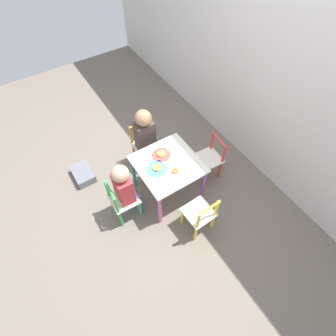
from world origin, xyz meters
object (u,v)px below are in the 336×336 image
Objects in this scene: chair_yellow at (200,215)px; chair_red at (210,159)px; kids_table at (168,168)px; plate_right at (175,171)px; chair_green at (122,200)px; child_front at (125,187)px; chair_orange at (144,145)px; plate_front at (157,168)px; child_left at (146,135)px; plate_left at (161,154)px; storage_bin at (83,174)px.

chair_red is at bearing -138.22° from chair_yellow.
chair_red reaches higher than kids_table.
chair_yellow is at bearing 3.21° from plate_right.
plate_right is (0.12, 0.00, 0.08)m from kids_table.
chair_green is 0.20m from child_front.
chair_orange is 2.72× the size of plate_front.
plate_right is (0.58, -0.01, 0.03)m from child_left.
storage_bin is (-0.56, -0.71, -0.46)m from plate_left.
storage_bin is at bearing -134.09° from kids_table.
chair_green is 2.90× the size of plate_left.
child_left is 4.07× the size of plate_front.
child_left is (0.06, -0.00, 0.22)m from chair_orange.
plate_left is at bearing -90.47° from chair_yellow.
storage_bin is (-1.20, -0.73, -0.21)m from chair_yellow.
kids_table is at bearing -90.00° from chair_red.
chair_yellow is 3.30× the size of plate_right.
kids_table is at bearing 180.00° from plate_right.
chair_green is 0.73m from child_left.
plate_front is at bearing -90.00° from kids_table.
chair_red is (0.55, 0.50, 0.00)m from chair_orange.
chair_red and plate_front have the same top height.
chair_green is at bearing -91.65° from kids_table.
chair_green is 2.72× the size of plate_front.
chair_green is at bearing -78.32° from plate_left.
plate_front is at bearing -89.24° from chair_red.
chair_green is 1.00× the size of chair_red.
plate_left and plate_right have the same top height.
chair_green is 1.75× the size of storage_bin.
chair_green is at bearing -88.83° from chair_red.
child_front is at bearing -91.65° from kids_table.
plate_front is (-0.00, -0.12, 0.08)m from kids_table.
chair_yellow is at bearing 2.45° from kids_table.
chair_orange is at bearing 165.09° from plate_front.
plate_front is 0.17m from plate_right.
plate_front is (0.01, 0.40, 0.25)m from chair_green.
chair_orange is (-0.52, 0.02, -0.16)m from kids_table.
child_front is at bearing -50.38° from chair_yellow.
plate_right is 0.53× the size of storage_bin.
kids_table is 0.15m from plate_left.
child_left is at bearing 178.24° from kids_table.
chair_yellow and chair_red have the same top height.
chair_red is at bearing -91.25° from child_front.
plate_left is at bearing 51.47° from storage_bin.
chair_yellow is 0.70× the size of child_front.
chair_green is at bearing 90.00° from child_front.
kids_table is at bearing -90.00° from chair_orange.
child_front is 0.34m from plate_front.
plate_left is (0.40, -0.02, 0.25)m from chair_orange.
chair_green is 0.47m from plate_front.
chair_red and plate_right have the same top height.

